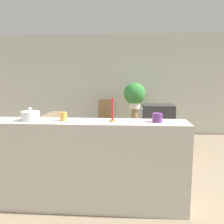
{
  "coord_description": "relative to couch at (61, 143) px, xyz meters",
  "views": [
    {
      "loc": [
        0.81,
        -3.44,
        1.62
      ],
      "look_at": [
        0.43,
        1.66,
        0.85
      ],
      "focal_mm": 40.0,
      "sensor_mm": 36.0,
      "label": 1
    }
  ],
  "objects": [
    {
      "name": "plant_stand",
      "position": [
        1.48,
        1.54,
        0.11
      ],
      "size": [
        0.14,
        0.14,
        0.77
      ],
      "color": "#9E754C",
      "rests_on": "ground_plane"
    },
    {
      "name": "potted_plant",
      "position": [
        1.48,
        1.54,
        0.85
      ],
      "size": [
        0.55,
        0.55,
        0.65
      ],
      "color": "white",
      "rests_on": "plant_stand"
    },
    {
      "name": "wooden_chair",
      "position": [
        0.73,
        1.67,
        0.25
      ],
      "size": [
        0.44,
        0.44,
        0.98
      ],
      "color": "#9E754C",
      "rests_on": "ground_plane"
    },
    {
      "name": "ground_plane",
      "position": [
        0.56,
        -1.27,
        -0.28
      ],
      "size": [
        14.0,
        14.0,
        0.0
      ],
      "primitive_type": "plane",
      "color": "gray"
    },
    {
      "name": "couch",
      "position": [
        0.0,
        0.0,
        0.0
      ],
      "size": [
        0.93,
        1.71,
        0.79
      ],
      "color": "#847051",
      "rests_on": "ground_plane"
    },
    {
      "name": "tv_stand",
      "position": [
        1.95,
        0.38,
        -0.02
      ],
      "size": [
        0.82,
        0.6,
        0.51
      ],
      "color": "#9E754C",
      "rests_on": "ground_plane"
    },
    {
      "name": "candle_jar",
      "position": [
        0.58,
        -1.85,
        0.85
      ],
      "size": [
        0.09,
        0.09,
        0.1
      ],
      "color": "gold",
      "rests_on": "foreground_counter"
    },
    {
      "name": "decorative_bowl",
      "position": [
        0.18,
        -1.85,
        0.85
      ],
      "size": [
        0.22,
        0.22,
        0.16
      ],
      "color": "silver",
      "rests_on": "foreground_counter"
    },
    {
      "name": "television",
      "position": [
        1.94,
        0.38,
        0.48
      ],
      "size": [
        0.63,
        0.54,
        0.5
      ],
      "color": "#333338",
      "rests_on": "tv_stand"
    },
    {
      "name": "coffee_tin",
      "position": [
        1.68,
        -1.85,
        0.85
      ],
      "size": [
        0.11,
        0.11,
        0.1
      ],
      "color": "#66337F",
      "rests_on": "foreground_counter"
    },
    {
      "name": "wall_back",
      "position": [
        0.56,
        2.16,
        1.07
      ],
      "size": [
        9.0,
        0.06,
        2.7
      ],
      "color": "silver",
      "rests_on": "ground_plane"
    },
    {
      "name": "foreground_counter",
      "position": [
        0.56,
        -1.85,
        0.26
      ],
      "size": [
        2.98,
        0.44,
        1.08
      ],
      "color": "beige",
      "rests_on": "ground_plane"
    },
    {
      "name": "candlestick",
      "position": [
        1.17,
        -1.85,
        0.89
      ],
      "size": [
        0.07,
        0.07,
        0.28
      ],
      "color": "#B7933D",
      "rests_on": "foreground_counter"
    }
  ]
}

